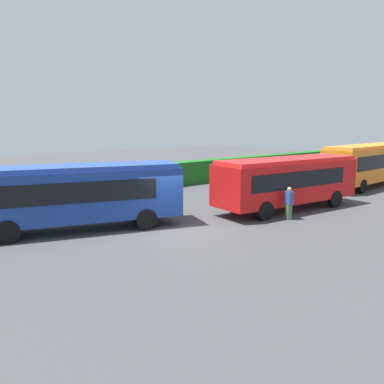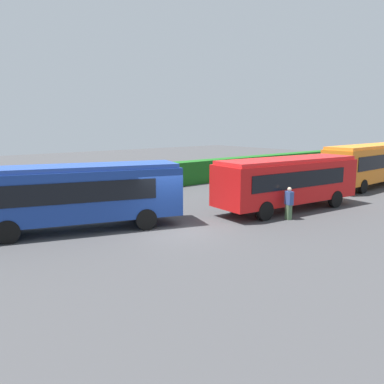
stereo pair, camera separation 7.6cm
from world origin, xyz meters
The scene contains 7 objects.
ground_plane centered at (0.00, 0.00, 0.00)m, with size 99.55×99.55×0.00m, color #424244.
bus_blue centered at (-3.34, 2.89, 1.76)m, with size 9.74×5.20×3.04m.
bus_red centered at (7.72, -0.56, 1.72)m, with size 9.48×3.44×2.96m.
bus_orange centered at (19.23, 0.47, 1.87)m, with size 10.28×2.69×3.26m.
person_center centered at (5.86, -2.07, 0.89)m, with size 0.37×0.49×1.69m.
hedge_row centered at (0.00, 10.50, 0.92)m, with size 61.77×1.35×1.85m, color #1B601C.
traffic_cone centered at (21.88, 7.17, 0.30)m, with size 0.36×0.36×0.60m, color orange.
Camera 1 is at (-10.84, -14.25, 4.96)m, focal length 37.30 mm.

